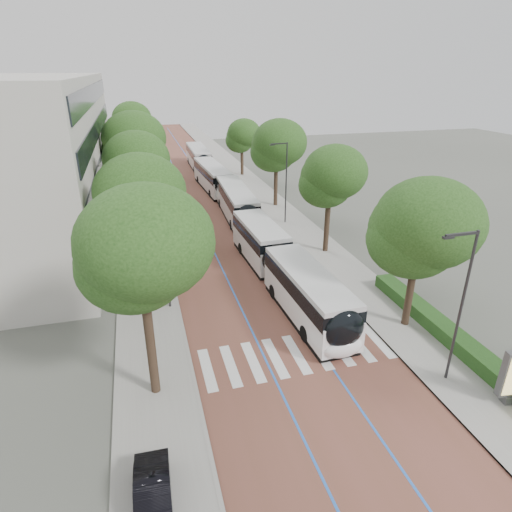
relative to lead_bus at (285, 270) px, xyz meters
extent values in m
plane|color=#51544C|center=(-2.01, -8.22, -1.63)|extent=(160.00, 160.00, 0.00)
cube|color=brown|center=(-2.01, 31.78, -1.62)|extent=(11.00, 140.00, 0.02)
cube|color=gray|center=(-9.51, 31.78, -1.57)|extent=(4.00, 140.00, 0.12)
cube|color=gray|center=(5.49, 31.78, -1.57)|extent=(4.00, 140.00, 0.12)
cube|color=gray|center=(-7.61, 31.78, -1.57)|extent=(0.20, 140.00, 0.14)
cube|color=gray|center=(3.59, 31.78, -1.57)|extent=(0.20, 140.00, 0.14)
cube|color=silver|center=(-6.81, -7.22, -1.60)|extent=(0.55, 3.60, 0.01)
cube|color=silver|center=(-5.56, -7.22, -1.60)|extent=(0.55, 3.60, 0.01)
cube|color=silver|center=(-4.31, -7.22, -1.60)|extent=(0.55, 3.60, 0.01)
cube|color=silver|center=(-3.06, -7.22, -1.60)|extent=(0.55, 3.60, 0.01)
cube|color=silver|center=(-1.81, -7.22, -1.60)|extent=(0.55, 3.60, 0.01)
cube|color=silver|center=(-0.56, -7.22, -1.60)|extent=(0.55, 3.60, 0.01)
cube|color=silver|center=(0.69, -7.22, -1.60)|extent=(0.55, 3.60, 0.01)
cube|color=silver|center=(1.94, -7.22, -1.60)|extent=(0.55, 3.60, 0.01)
cube|color=silver|center=(3.19, -7.22, -1.60)|extent=(0.55, 3.60, 0.01)
cube|color=blue|center=(-3.61, 31.78, -1.60)|extent=(0.12, 126.00, 0.01)
cube|color=blue|center=(-0.41, 31.78, -1.60)|extent=(0.12, 126.00, 0.01)
cube|color=#ADA9A0|center=(-21.51, 19.78, 5.37)|extent=(18.00, 40.00, 14.00)
cube|color=black|center=(-12.46, 19.78, 1.37)|extent=(0.12, 38.00, 1.60)
cube|color=black|center=(-12.46, 19.78, 4.57)|extent=(0.12, 38.00, 1.60)
cube|color=black|center=(-12.46, 19.78, 7.77)|extent=(0.12, 38.00, 1.60)
cube|color=black|center=(-12.46, 19.78, 10.77)|extent=(0.12, 38.00, 1.60)
cube|color=#1C4116|center=(7.09, -8.22, -1.11)|extent=(1.20, 14.00, 0.80)
cylinder|color=#2D2C2F|center=(4.79, -11.22, 2.49)|extent=(0.14, 0.14, 8.00)
cube|color=#2D2C2F|center=(3.99, -11.22, 6.39)|extent=(1.70, 0.12, 0.12)
cube|color=#2D2C2F|center=(3.29, -11.22, 6.31)|extent=(0.50, 0.20, 0.10)
cylinder|color=#2D2C2F|center=(4.79, 13.78, 2.49)|extent=(0.14, 0.14, 8.00)
cube|color=#2D2C2F|center=(3.99, 13.78, 6.39)|extent=(1.70, 0.12, 0.12)
cube|color=#2D2C2F|center=(3.29, 13.78, 6.31)|extent=(0.50, 0.20, 0.10)
cylinder|color=#2D2C2F|center=(-8.11, -0.22, 2.49)|extent=(0.14, 0.14, 8.00)
cylinder|color=black|center=(-9.51, -8.22, 0.99)|extent=(0.44, 0.44, 5.24)
ellipsoid|color=#1C3F14|center=(-9.51, -8.22, 5.76)|extent=(5.78, 5.78, 4.91)
cylinder|color=black|center=(-9.51, 0.78, 0.90)|extent=(0.44, 0.44, 5.07)
ellipsoid|color=#1C3F14|center=(-9.51, 0.78, 5.51)|extent=(5.55, 5.55, 4.71)
cylinder|color=black|center=(-9.51, 9.78, 1.00)|extent=(0.44, 0.44, 5.26)
ellipsoid|color=#1C3F14|center=(-9.51, 9.78, 5.79)|extent=(5.23, 5.23, 4.44)
cylinder|color=black|center=(-9.51, 19.78, 1.07)|extent=(0.44, 0.44, 5.40)
ellipsoid|color=#1C3F14|center=(-9.51, 19.78, 5.99)|extent=(6.27, 6.27, 5.33)
cylinder|color=black|center=(-9.51, 31.78, 0.70)|extent=(0.44, 0.44, 4.65)
ellipsoid|color=#1C3F14|center=(-9.51, 31.78, 4.92)|extent=(5.78, 5.78, 4.92)
cylinder|color=black|center=(-9.51, 46.78, 0.79)|extent=(0.44, 0.44, 4.83)
ellipsoid|color=#1C3F14|center=(-9.51, 46.78, 5.17)|extent=(6.06, 6.06, 5.15)
cylinder|color=black|center=(5.69, -6.22, 0.54)|extent=(0.44, 0.44, 4.34)
ellipsoid|color=#1C3F14|center=(5.69, -6.22, 4.49)|extent=(6.02, 6.02, 5.12)
cylinder|color=black|center=(5.69, 5.78, 0.63)|extent=(0.44, 0.44, 4.52)
ellipsoid|color=#1C3F14|center=(5.69, 5.78, 4.74)|extent=(5.17, 5.17, 4.40)
cylinder|color=black|center=(5.69, 19.78, 0.71)|extent=(0.44, 0.44, 4.67)
ellipsoid|color=#1C3F14|center=(5.69, 19.78, 4.95)|extent=(5.97, 5.97, 5.07)
cylinder|color=black|center=(5.69, 35.78, 0.32)|extent=(0.44, 0.44, 3.90)
ellipsoid|color=#1C3F14|center=(5.69, 35.78, 3.87)|extent=(4.76, 4.76, 4.04)
cylinder|color=black|center=(-0.05, 1.30, 0.15)|extent=(2.33, 0.99, 2.30)
cube|color=white|center=(0.15, -3.83, -0.37)|extent=(2.88, 9.45, 1.82)
cube|color=black|center=(0.15, -3.83, 0.77)|extent=(2.91, 9.27, 0.97)
cube|color=silver|center=(0.15, -3.83, 1.42)|extent=(2.82, 9.26, 0.31)
cube|color=black|center=(0.15, -3.83, -1.45)|extent=(2.81, 9.08, 0.35)
cube|color=white|center=(-0.23, 5.62, -0.37)|extent=(2.81, 7.83, 1.82)
cube|color=black|center=(-0.23, 5.62, 0.77)|extent=(2.84, 7.68, 0.97)
cube|color=silver|center=(-0.23, 5.62, 1.42)|extent=(2.75, 7.68, 0.31)
cube|color=black|center=(-0.23, 5.62, -1.45)|extent=(2.75, 7.52, 0.35)
ellipsoid|color=black|center=(0.34, -8.35, 0.38)|extent=(2.39, 1.19, 2.28)
ellipsoid|color=white|center=(0.34, -8.40, -0.76)|extent=(2.39, 1.09, 1.14)
cylinder|color=black|center=(-0.88, -6.15, -1.13)|extent=(0.34, 1.01, 1.00)
cylinder|color=black|center=(1.38, -6.06, -1.13)|extent=(0.34, 1.01, 1.00)
cylinder|color=black|center=(-1.42, 7.24, -1.13)|extent=(0.34, 1.01, 1.00)
cylinder|color=black|center=(0.83, 7.33, -1.13)|extent=(0.34, 1.01, 1.00)
cylinder|color=black|center=(-1.10, -0.80, -1.13)|extent=(0.34, 1.01, 1.00)
cylinder|color=black|center=(1.16, -0.70, -1.13)|extent=(0.34, 1.01, 1.00)
cube|color=white|center=(0.40, 16.91, -0.37)|extent=(3.03, 12.10, 1.82)
cube|color=black|center=(0.40, 16.91, 0.77)|extent=(3.06, 11.86, 0.97)
cube|color=silver|center=(0.40, 16.91, 1.42)|extent=(2.97, 11.86, 0.31)
cube|color=black|center=(0.40, 16.91, -1.45)|extent=(2.96, 11.62, 0.35)
ellipsoid|color=black|center=(0.14, 11.07, 0.38)|extent=(2.40, 1.20, 2.28)
ellipsoid|color=white|center=(0.14, 11.02, -0.76)|extent=(2.39, 1.10, 1.14)
cylinder|color=black|center=(-0.89, 13.37, -1.13)|extent=(0.34, 1.01, 1.00)
cylinder|color=black|center=(1.37, 13.27, -1.13)|extent=(0.34, 1.01, 1.00)
cylinder|color=black|center=(-0.55, 20.76, -1.13)|extent=(0.34, 1.01, 1.00)
cylinder|color=black|center=(1.70, 20.66, -1.13)|extent=(0.34, 1.01, 1.00)
cube|color=white|center=(0.03, 28.88, -0.37)|extent=(3.13, 12.12, 1.82)
cube|color=black|center=(0.03, 28.88, 0.77)|extent=(3.16, 11.88, 0.97)
cube|color=silver|center=(0.03, 28.88, 1.42)|extent=(3.07, 11.87, 0.31)
cube|color=black|center=(0.03, 28.88, -1.45)|extent=(3.06, 11.63, 0.35)
ellipsoid|color=black|center=(0.34, 23.04, 0.38)|extent=(2.40, 1.22, 2.28)
ellipsoid|color=white|center=(0.34, 22.99, -0.76)|extent=(2.40, 1.12, 1.14)
cylinder|color=black|center=(-0.91, 25.22, -1.13)|extent=(0.35, 1.01, 1.00)
cylinder|color=black|center=(1.35, 25.34, -1.13)|extent=(0.35, 1.01, 1.00)
cylinder|color=black|center=(-1.30, 32.61, -1.13)|extent=(0.35, 1.01, 1.00)
cylinder|color=black|center=(0.96, 32.73, -1.13)|extent=(0.35, 1.01, 1.00)
cube|color=white|center=(0.27, 42.55, -0.37)|extent=(2.63, 12.03, 1.82)
cube|color=black|center=(0.27, 42.55, 0.77)|extent=(2.67, 11.79, 0.97)
cube|color=silver|center=(0.27, 42.55, 1.42)|extent=(2.58, 11.79, 0.31)
cube|color=black|center=(0.27, 42.55, -1.45)|extent=(2.58, 11.55, 0.35)
ellipsoid|color=black|center=(0.20, 36.70, 0.38)|extent=(2.36, 1.13, 2.28)
ellipsoid|color=white|center=(0.20, 36.65, -0.76)|extent=(2.36, 1.03, 1.14)
cylinder|color=black|center=(-0.90, 38.96, -1.13)|extent=(0.31, 1.00, 1.00)
cylinder|color=black|center=(1.35, 38.94, -1.13)|extent=(0.31, 1.00, 1.00)
cylinder|color=black|center=(-0.82, 46.36, -1.13)|extent=(0.31, 1.00, 1.00)
cylinder|color=black|center=(1.44, 46.34, -1.13)|extent=(0.31, 1.00, 1.00)
cube|color=#59595B|center=(6.47, -13.45, -1.30)|extent=(0.70, 0.62, 0.42)
imported|color=black|center=(-9.94, -14.48, -0.90)|extent=(1.39, 3.73, 1.22)
camera|label=1|loc=(-9.22, -25.43, 12.95)|focal=30.00mm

